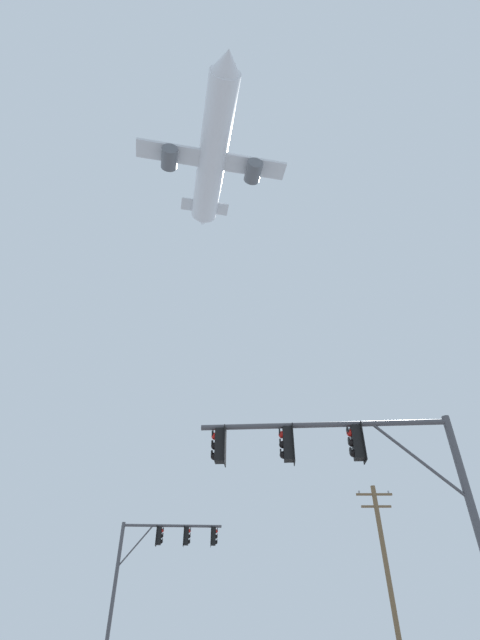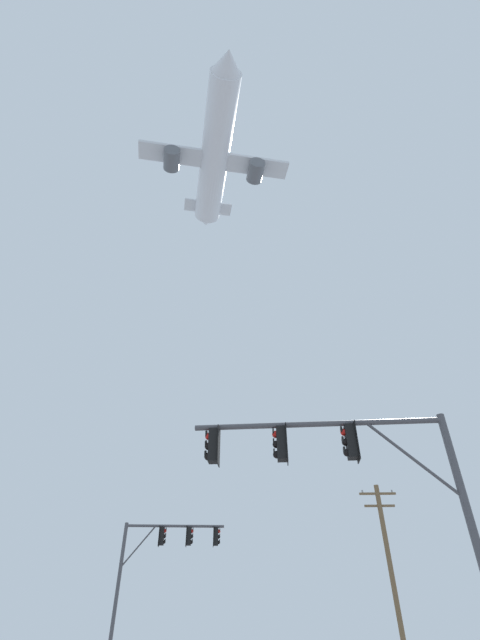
# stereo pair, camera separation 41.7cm
# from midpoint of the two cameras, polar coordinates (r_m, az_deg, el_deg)

# --- Properties ---
(signal_pole_near) EXTENTS (6.82, 0.68, 6.10)m
(signal_pole_near) POSITION_cam_midpoint_polar(r_m,az_deg,el_deg) (12.22, 13.67, -18.32)
(signal_pole_near) COLOR #4C4C51
(signal_pole_near) RESTS_ON ground
(signal_pole_far) EXTENTS (5.61, 0.67, 6.31)m
(signal_pole_far) POSITION_cam_midpoint_polar(r_m,az_deg,el_deg) (27.35, -10.96, -27.61)
(signal_pole_far) COLOR #4C4C51
(signal_pole_far) RESTS_ON ground
(utility_pole) EXTENTS (2.20, 0.28, 8.64)m
(utility_pole) POSITION_cam_midpoint_polar(r_m,az_deg,el_deg) (29.24, 18.07, -27.68)
(utility_pole) COLOR brown
(utility_pole) RESTS_ON ground
(airplane) EXTENTS (19.57, 25.33, 6.91)m
(airplane) POSITION_cam_midpoint_polar(r_m,az_deg,el_deg) (60.44, -3.77, 20.92)
(airplane) COLOR white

